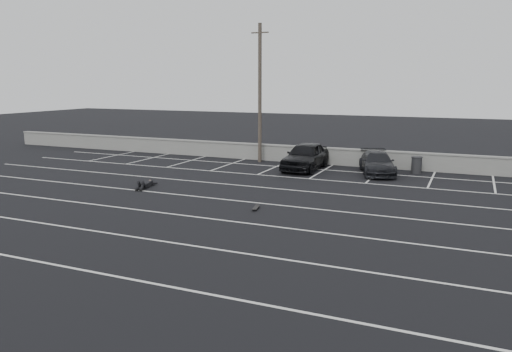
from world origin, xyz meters
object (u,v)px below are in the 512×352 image
at_px(person, 147,182).
at_px(skateboard, 256,208).
at_px(utility_pole, 260,93).
at_px(car_left, 305,156).
at_px(car_right, 377,163).
at_px(trash_bin, 417,165).

distance_m(person, skateboard, 7.04).
xyz_separation_m(utility_pole, skateboard, (4.62, -11.22, -4.30)).
relative_size(car_left, person, 1.94).
relative_size(car_right, skateboard, 5.98).
height_order(car_right, skateboard, car_right).
bearing_deg(utility_pole, trash_bin, -1.78).
xyz_separation_m(trash_bin, person, (-11.84, -8.95, -0.26)).
relative_size(utility_pole, skateboard, 12.18).
bearing_deg(car_right, utility_pole, 153.31).
relative_size(car_left, skateboard, 6.62).
bearing_deg(skateboard, car_right, 61.38).
bearing_deg(trash_bin, person, -142.91).
distance_m(car_left, trash_bin, 6.27).
xyz_separation_m(car_right, person, (-9.81, -8.00, -0.39)).
height_order(utility_pole, trash_bin, utility_pole).
height_order(car_left, person, car_left).
bearing_deg(car_right, car_left, 166.08).
relative_size(car_left, utility_pole, 0.54).
height_order(car_left, skateboard, car_left).
distance_m(trash_bin, skateboard, 12.06).
relative_size(utility_pole, person, 3.57).
distance_m(car_right, utility_pole, 8.64).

